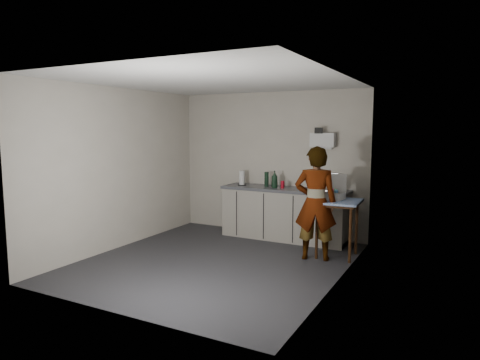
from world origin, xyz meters
The scene contains 15 objects.
ground centered at (0.00, 0.00, 0.00)m, with size 4.00×4.00×0.00m, color #28282D.
wall_back centered at (0.00, 1.99, 1.30)m, with size 3.60×0.02×2.60m, color beige.
wall_right centered at (1.79, 0.00, 1.30)m, with size 0.02×4.00×2.60m, color beige.
wall_left centered at (-1.79, 0.00, 1.30)m, with size 0.02×4.00×2.60m, color beige.
ceiling centered at (0.00, 0.00, 2.60)m, with size 3.60×4.00×0.01m, color white.
kitchen_counter centered at (0.40, 1.70, 0.43)m, with size 2.24×0.62×0.91m.
wall_shelf centered at (1.00, 1.92, 1.75)m, with size 0.42×0.18×0.37m.
side_table centered at (1.50, 1.10, 0.76)m, with size 0.70×0.70×0.87m.
standing_man centered at (1.25, 0.81, 0.85)m, with size 0.62×0.41×1.69m, color #B2A593.
soap_bottle centered at (0.24, 1.62, 1.06)m, with size 0.12×0.12×0.30m, color black.
soda_can centered at (0.37, 1.68, 0.97)m, with size 0.07×0.07×0.12m, color red.
dark_bottle centered at (0.04, 1.72, 1.04)m, with size 0.08×0.08×0.26m, color black.
paper_towel centered at (-0.42, 1.66, 1.04)m, with size 0.15×0.15×0.26m.
dish_rack centered at (1.09, 1.75, 0.98)m, with size 0.41×0.31×0.29m.
bakery_box centered at (1.43, 1.18, 0.95)m, with size 0.30×0.31×0.38m.
Camera 1 is at (3.15, -5.22, 1.95)m, focal length 32.00 mm.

